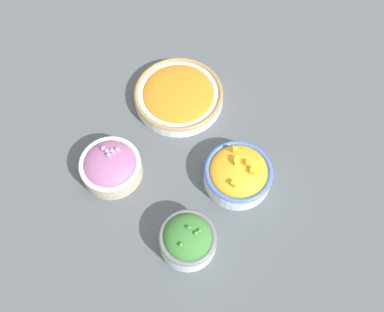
# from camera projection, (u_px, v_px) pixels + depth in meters

# --- Properties ---
(ground_plane) EXTENTS (3.00, 3.00, 0.00)m
(ground_plane) POSITION_uv_depth(u_px,v_px,m) (192.00, 162.00, 1.04)
(ground_plane) COLOR #4C5156
(bowl_squash) EXTENTS (0.16, 0.16, 0.08)m
(bowl_squash) POSITION_uv_depth(u_px,v_px,m) (238.00, 173.00, 0.98)
(bowl_squash) COLOR silver
(bowl_squash) RESTS_ON ground_plane
(bowl_carrots) EXTENTS (0.23, 0.23, 0.04)m
(bowl_carrots) POSITION_uv_depth(u_px,v_px,m) (179.00, 95.00, 1.10)
(bowl_carrots) COLOR white
(bowl_carrots) RESTS_ON ground_plane
(bowl_red_onion) EXTENTS (0.14, 0.14, 0.08)m
(bowl_red_onion) POSITION_uv_depth(u_px,v_px,m) (111.00, 166.00, 0.99)
(bowl_red_onion) COLOR beige
(bowl_red_onion) RESTS_ON ground_plane
(bowl_broccoli) EXTENTS (0.12, 0.12, 0.09)m
(bowl_broccoli) POSITION_uv_depth(u_px,v_px,m) (188.00, 239.00, 0.91)
(bowl_broccoli) COLOR silver
(bowl_broccoli) RESTS_ON ground_plane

